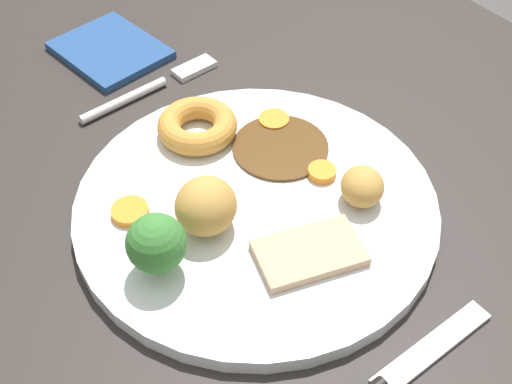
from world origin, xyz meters
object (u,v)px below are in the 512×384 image
object	(u,v)px
dinner_plate	(256,206)
carrot_coin_back	(322,172)
roast_potato_left	(362,186)
fork	(155,86)
meat_slice_main	(309,253)
carrot_coin_front	(130,212)
carrot_coin_side	(274,120)
folded_napkin	(110,50)
yorkshire_pudding	(197,126)
broccoli_floret	(156,244)
roast_potato_right	(206,206)

from	to	relation	value
dinner_plate	carrot_coin_back	xyz separation A→B (cm)	(0.93, 6.21, 1.05)
roast_potato_left	fork	world-z (taller)	roast_potato_left
meat_slice_main	carrot_coin_front	xyz separation A→B (cm)	(-11.72, -8.73, -0.07)
carrot_coin_side	folded_napkin	bearing A→B (deg)	-163.51
yorkshire_pudding	roast_potato_left	xyz separation A→B (cm)	(14.54, 6.27, 0.46)
meat_slice_main	carrot_coin_front	bearing A→B (deg)	-143.30
folded_napkin	carrot_coin_front	bearing A→B (deg)	-23.83
carrot_coin_side	folded_napkin	world-z (taller)	carrot_coin_side
dinner_plate	roast_potato_left	distance (cm)	8.77
meat_slice_main	carrot_coin_back	distance (cm)	8.82
meat_slice_main	carrot_coin_side	bearing A→B (deg)	152.16
folded_napkin	roast_potato_left	bearing A→B (deg)	10.15
yorkshire_pudding	carrot_coin_back	xyz separation A→B (cm)	(10.53, 5.58, -0.70)
dinner_plate	roast_potato_left	bearing A→B (deg)	54.37
carrot_coin_front	carrot_coin_back	bearing A→B (deg)	69.54
meat_slice_main	folded_napkin	xyz separation A→B (cm)	(-34.44, 1.30, -1.40)
carrot_coin_front	carrot_coin_back	xyz separation A→B (cm)	(5.65, 15.14, 0.01)
carrot_coin_front	roast_potato_left	bearing A→B (deg)	58.60
meat_slice_main	folded_napkin	distance (cm)	34.49
meat_slice_main	broccoli_floret	bearing A→B (deg)	-120.39
carrot_coin_front	carrot_coin_side	distance (cm)	16.25
meat_slice_main	fork	distance (cm)	26.40
roast_potato_right	folded_napkin	bearing A→B (deg)	168.10
roast_potato_right	carrot_coin_back	bearing A→B (deg)	84.41
broccoli_floret	dinner_plate	bearing A→B (deg)	97.90
broccoli_floret	fork	size ratio (longest dim) A/B	0.34
dinner_plate	roast_potato_left	world-z (taller)	roast_potato_left
yorkshire_pudding	fork	distance (cm)	9.98
fork	folded_napkin	distance (cm)	8.18
dinner_plate	folded_napkin	distance (cm)	27.46
yorkshire_pudding	broccoli_floret	world-z (taller)	broccoli_floret
carrot_coin_front	fork	size ratio (longest dim) A/B	0.20
yorkshire_pudding	roast_potato_right	distance (cm)	10.90
yorkshire_pudding	carrot_coin_back	distance (cm)	11.93
fork	carrot_coin_back	bearing A→B (deg)	-81.41
carrot_coin_side	meat_slice_main	bearing A→B (deg)	-27.84
carrot_coin_side	folded_napkin	size ratio (longest dim) A/B	0.25
dinner_plate	roast_potato_left	xyz separation A→B (cm)	(4.94, 6.90, 2.21)
roast_potato_left	roast_potato_right	size ratio (longest dim) A/B	0.77
meat_slice_main	roast_potato_left	world-z (taller)	roast_potato_left
roast_potato_left	carrot_coin_back	world-z (taller)	roast_potato_left
dinner_plate	carrot_coin_front	world-z (taller)	carrot_coin_front
roast_potato_left	carrot_coin_back	xyz separation A→B (cm)	(-4.01, -0.69, -1.16)
carrot_coin_front	carrot_coin_side	size ratio (longest dim) A/B	1.07
carrot_coin_front	roast_potato_right	bearing A→B (deg)	43.03
dinner_plate	carrot_coin_side	world-z (taller)	carrot_coin_side
fork	broccoli_floret	bearing A→B (deg)	-123.06
dinner_plate	fork	bearing A→B (deg)	174.75
yorkshire_pudding	folded_napkin	bearing A→B (deg)	178.48
meat_slice_main	broccoli_floret	world-z (taller)	broccoli_floret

